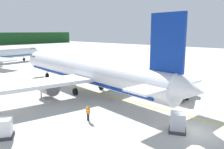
# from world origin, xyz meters

# --- Properties ---
(airliner_foreground) EXTENTS (34.51, 41.72, 11.90)m
(airliner_foreground) POSITION_xyz_m (3.35, 19.79, 3.39)
(airliner_foreground) COLOR white
(airliner_foreground) RESTS_ON ground
(service_truck_baggage) EXTENTS (6.71, 4.02, 2.40)m
(service_truck_baggage) POSITION_xyz_m (10.66, 6.37, 1.40)
(service_truck_baggage) COLOR yellow
(service_truck_baggage) RESTS_ON ground
(cargo_container_near) EXTENTS (2.23, 2.23, 1.98)m
(cargo_container_near) POSITION_xyz_m (-13.16, 12.52, 0.94)
(cargo_container_near) COLOR #333338
(cargo_container_near) RESTS_ON ground
(cargo_container_far) EXTENTS (2.22, 2.22, 2.10)m
(cargo_container_far) POSITION_xyz_m (-0.98, 1.02, 1.00)
(cargo_container_far) COLOR #333338
(cargo_container_far) RESTS_ON ground
(crew_marshaller) EXTENTS (0.44, 0.54, 1.78)m
(crew_marshaller) POSITION_xyz_m (-3.49, 22.24, 1.05)
(crew_marshaller) COLOR #191E33
(crew_marshaller) RESTS_ON ground
(crew_loader_left) EXTENTS (0.24, 0.63, 1.74)m
(crew_loader_left) POSITION_xyz_m (-5.04, 9.78, 1.03)
(crew_loader_left) COLOR #191E33
(crew_loader_left) RESTS_ON ground
(apron_guide_line) EXTENTS (0.30, 60.00, 0.01)m
(apron_guide_line) POSITION_xyz_m (3.78, 15.36, 0.01)
(apron_guide_line) COLOR yellow
(apron_guide_line) RESTS_ON ground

